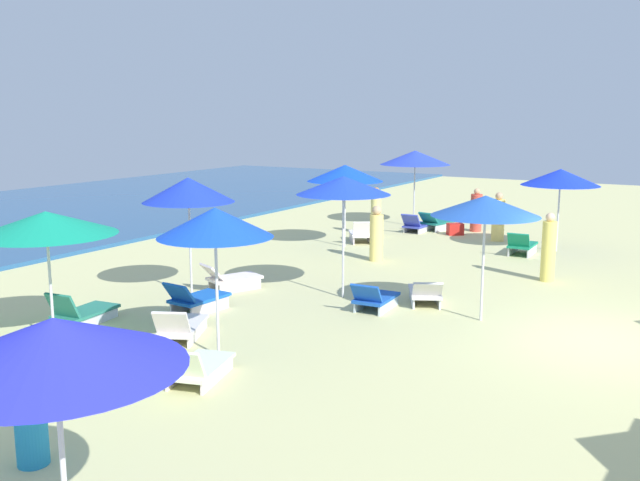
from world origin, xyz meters
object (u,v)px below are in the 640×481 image
object	(u,v)px
lounge_chair_0_0	(361,234)
umbrella_7	(415,158)
cooler_box_0	(455,229)
lounge_chair_6_0	(425,293)
umbrella_6	(485,206)
umbrella_8	(54,343)
beachgoer_4	(548,249)
lounge_chair_1_0	(374,298)
lounge_chair_5_0	(522,245)
beachgoer_1	(376,213)
beachgoer_0	(376,235)
umbrella_3	(215,223)
lounge_chair_3_1	(197,367)
lounge_chair_9_1	(81,312)
beachgoer_7	(476,212)
umbrella_1	(344,186)
lounge_chair_7_1	(417,225)
umbrella_2	(188,190)
umbrella_5	(560,177)
lounge_chair_3_0	(181,327)
lounge_chair_2_0	(196,299)
lounge_chair_9_0	(26,352)
umbrella_9	(46,223)
lounge_chair_7_0	(436,222)
umbrella_0	(345,173)
beachgoer_2	(498,219)
lounge_chair_2_1	(230,278)
beachgoer_6	(30,408)

from	to	relation	value
lounge_chair_0_0	umbrella_7	xyz separation A→B (m)	(3.89, -0.13, 2.17)
cooler_box_0	lounge_chair_6_0	bearing A→B (deg)	65.73
umbrella_6	umbrella_8	world-z (taller)	umbrella_6
beachgoer_4	lounge_chair_1_0	bearing A→B (deg)	-63.03
lounge_chair_5_0	beachgoer_1	size ratio (longest dim) A/B	0.77
beachgoer_0	umbrella_3	bearing A→B (deg)	-150.39
umbrella_8	beachgoer_0	xyz separation A→B (m)	(13.45, 3.57, -1.45)
lounge_chair_6_0	lounge_chair_3_1	bearing A→B (deg)	50.16
lounge_chair_9_1	beachgoer_7	bearing A→B (deg)	-108.40
umbrella_1	lounge_chair_7_1	world-z (taller)	umbrella_1
lounge_chair_5_0	beachgoer_0	size ratio (longest dim) A/B	0.82
umbrella_2	beachgoer_0	size ratio (longest dim) A/B	1.73
lounge_chair_6_0	umbrella_7	distance (m)	10.78
umbrella_5	beachgoer_0	distance (m)	5.76
lounge_chair_3_0	lounge_chair_5_0	bearing A→B (deg)	-132.42
lounge_chair_2_0	lounge_chair_9_0	distance (m)	3.84
umbrella_6	umbrella_8	xyz separation A→B (m)	(-9.39, 0.67, -0.11)
lounge_chair_3_0	cooler_box_0	world-z (taller)	lounge_chair_3_0
umbrella_9	beachgoer_4	distance (m)	11.30
umbrella_2	lounge_chair_7_1	xyz separation A→B (m)	(10.45, -1.06, -2.13)
umbrella_2	umbrella_5	xyz separation A→B (m)	(9.32, -5.92, -0.18)
lounge_chair_1_0	cooler_box_0	xyz separation A→B (m)	(9.52, 1.65, -0.05)
umbrella_3	beachgoer_4	bearing A→B (deg)	-23.30
lounge_chair_7_0	beachgoer_4	distance (m)	7.58
beachgoer_4	cooler_box_0	world-z (taller)	beachgoer_4
umbrella_3	umbrella_5	bearing A→B (deg)	-13.56
lounge_chair_3_1	lounge_chair_9_1	world-z (taller)	lounge_chair_9_1
umbrella_7	cooler_box_0	world-z (taller)	umbrella_7
umbrella_0	umbrella_2	xyz separation A→B (m)	(-6.82, 0.19, 0.12)
lounge_chair_1_0	umbrella_9	world-z (taller)	umbrella_9
umbrella_0	cooler_box_0	xyz separation A→B (m)	(3.70, -2.20, -2.04)
lounge_chair_6_0	lounge_chair_7_0	bearing A→B (deg)	-97.31
umbrella_2	beachgoer_1	distance (m)	9.17
umbrella_1	cooler_box_0	world-z (taller)	umbrella_1
umbrella_3	beachgoer_7	distance (m)	14.48
umbrella_1	lounge_chair_9_1	world-z (taller)	umbrella_1
beachgoer_0	cooler_box_0	xyz separation A→B (m)	(5.08, -0.46, -0.51)
lounge_chair_1_0	umbrella_7	size ratio (longest dim) A/B	0.47
umbrella_8	lounge_chair_3_1	bearing A→B (deg)	26.45
lounge_chair_2_0	umbrella_7	bearing A→B (deg)	-83.58
beachgoer_1	lounge_chair_3_1	bearing A→B (deg)	-166.79
lounge_chair_6_0	beachgoer_2	world-z (taller)	beachgoer_2
umbrella_1	lounge_chair_7_1	distance (m)	9.39
umbrella_1	beachgoer_1	distance (m)	8.18
lounge_chair_1_0	lounge_chair_3_1	xyz separation A→B (m)	(-4.91, 0.58, -0.01)
lounge_chair_0_0	umbrella_7	size ratio (longest dim) A/B	0.52
lounge_chair_2_1	beachgoer_4	xyz separation A→B (m)	(4.56, -6.09, 0.51)
umbrella_3	umbrella_6	bearing A→B (deg)	-37.09
umbrella_5	beachgoer_6	bearing A→B (deg)	171.33
beachgoer_6	lounge_chair_2_0	bearing A→B (deg)	-123.46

